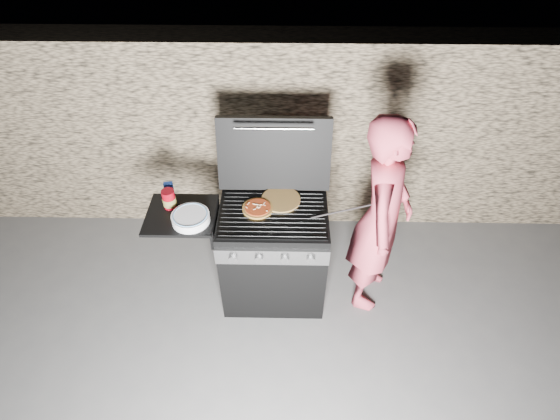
{
  "coord_description": "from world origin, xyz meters",
  "views": [
    {
      "loc": [
        0.09,
        -2.29,
        3.07
      ],
      "look_at": [
        0.05,
        0.0,
        0.95
      ],
      "focal_mm": 28.0,
      "sensor_mm": 36.0,
      "label": 1
    }
  ],
  "objects_px": {
    "gas_grill": "(242,255)",
    "sauce_jar": "(169,199)",
    "person": "(381,218)",
    "pizza_topped": "(258,208)"
  },
  "relations": [
    {
      "from": "pizza_topped",
      "to": "sauce_jar",
      "type": "relative_size",
      "value": 1.53
    },
    {
      "from": "pizza_topped",
      "to": "person",
      "type": "bearing_deg",
      "value": -1.08
    },
    {
      "from": "sauce_jar",
      "to": "gas_grill",
      "type": "bearing_deg",
      "value": -8.54
    },
    {
      "from": "pizza_topped",
      "to": "sauce_jar",
      "type": "distance_m",
      "value": 0.65
    },
    {
      "from": "gas_grill",
      "to": "person",
      "type": "xyz_separation_m",
      "value": [
        1.04,
        0.03,
        0.39
      ]
    },
    {
      "from": "gas_grill",
      "to": "sauce_jar",
      "type": "distance_m",
      "value": 0.73
    },
    {
      "from": "person",
      "to": "pizza_topped",
      "type": "bearing_deg",
      "value": 105.17
    },
    {
      "from": "gas_grill",
      "to": "sauce_jar",
      "type": "bearing_deg",
      "value": 171.46
    },
    {
      "from": "person",
      "to": "gas_grill",
      "type": "bearing_deg",
      "value": 108.0
    },
    {
      "from": "sauce_jar",
      "to": "person",
      "type": "bearing_deg",
      "value": -1.64
    }
  ]
}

